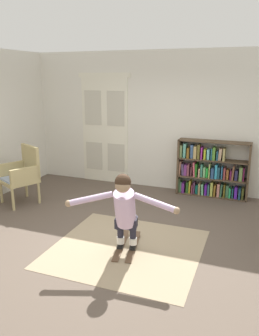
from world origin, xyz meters
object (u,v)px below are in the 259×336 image
skis_pair (127,246)px  person_skier (125,207)px  wicker_chair (22,173)px  bookshelf (210,172)px

skis_pair → person_skier: (0.03, -0.17, 0.66)m
wicker_chair → person_skier: person_skier is taller
bookshelf → person_skier: bearing=-104.6°
bookshelf → person_skier: person_skier is taller
bookshelf → skis_pair: size_ratio=1.64×
wicker_chair → skis_pair: 2.77m
wicker_chair → bookshelf: bearing=26.8°
bookshelf → skis_pair: bookshelf is taller
person_skier → bookshelf: bearing=75.4°
skis_pair → person_skier: 0.69m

